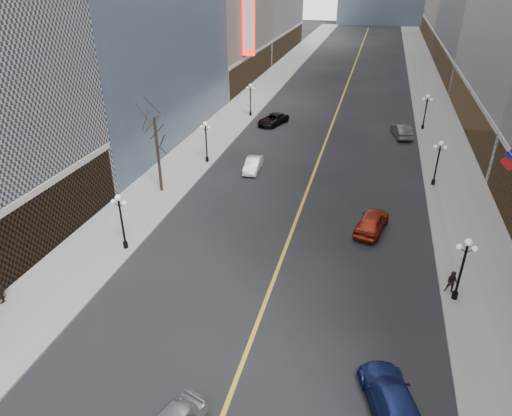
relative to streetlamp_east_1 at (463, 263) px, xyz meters
The scene contains 17 objects.
sidewalk_east 40.16m from the streetlamp_east_1, 86.85° to the left, with size 6.00×230.00×0.15m, color gray.
sidewalk_west 47.68m from the streetlamp_east_1, 122.82° to the left, with size 6.00×230.00×0.15m, color gray.
lane_line 51.45m from the streetlamp_east_1, 103.28° to the left, with size 0.25×200.00×0.02m, color gold.
streetlamp_east_1 is the anchor object (origin of this frame).
streetlamp_east_2 18.00m from the streetlamp_east_1, 90.00° to the left, with size 1.26×0.44×4.52m.
streetlamp_east_3 36.00m from the streetlamp_east_1, 90.00° to the left, with size 1.26×0.44×4.52m.
streetlamp_west_1 23.60m from the streetlamp_east_1, behind, with size 1.26×0.44×4.52m.
streetlamp_west_2 29.68m from the streetlamp_east_1, 142.67° to the left, with size 1.26×0.44×4.52m.
streetlamp_west_3 43.05m from the streetlamp_east_1, 123.25° to the left, with size 1.26×0.44×4.52m.
theatre_marquee 57.87m from the streetlamp_east_1, 118.97° to the left, with size 2.00×0.55×12.00m.
tree_west_far 27.41m from the streetlamp_east_1, 158.43° to the left, with size 3.60×3.60×7.92m.
car_nb_mid 25.03m from the streetlamp_east_1, 136.68° to the left, with size 1.45×4.16×1.37m, color white.
car_nb_far 38.55m from the streetlamp_east_1, 120.67° to the left, with size 2.40×5.21×1.45m, color black.
car_sb_near 10.68m from the streetlamp_east_1, 112.41° to the right, with size 2.17×5.33×1.55m, color navy.
car_sb_mid 9.66m from the streetlamp_east_1, 126.23° to the left, with size 2.01×4.99×1.70m, color maroon.
car_sb_far 32.50m from the streetlamp_east_1, 94.95° to the left, with size 1.72×4.93×1.62m, color #4B5052.
ped_east_walk 2.03m from the streetlamp_east_1, 109.15° to the left, with size 0.79×0.43×1.63m, color black.
Camera 1 is at (5.31, 4.16, 19.22)m, focal length 32.00 mm.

